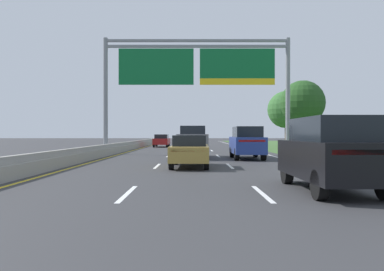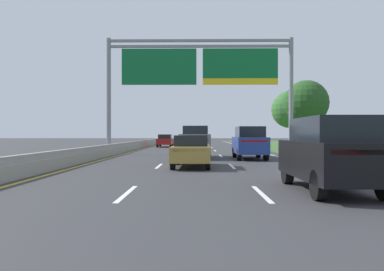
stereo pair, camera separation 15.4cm
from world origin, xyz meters
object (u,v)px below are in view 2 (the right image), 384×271
at_px(pickup_truck_grey, 195,142).
at_px(roadside_tree_mid, 306,103).
at_px(car_blue_right_lane_suv, 249,142).
at_px(roadside_tree_far, 290,110).
at_px(overhead_sign_gantry, 200,72).
at_px(car_red_left_lane_sedan, 165,140).
at_px(car_black_right_lane_suv, 330,153).
at_px(car_gold_centre_lane_sedan, 192,151).

bearing_deg(pickup_truck_grey, roadside_tree_mid, -45.86).
xyz_separation_m(car_blue_right_lane_suv, roadside_tree_far, (8.95, 26.05, 3.77)).
bearing_deg(roadside_tree_far, overhead_sign_gantry, -120.91).
bearing_deg(roadside_tree_mid, pickup_truck_grey, -136.36).
relative_size(car_red_left_lane_sedan, roadside_tree_mid, 0.66).
height_order(car_blue_right_lane_suv, roadside_tree_far, roadside_tree_far).
bearing_deg(overhead_sign_gantry, pickup_truck_grey, -94.20).
bearing_deg(car_red_left_lane_sedan, roadside_tree_mid, -128.66).
bearing_deg(car_black_right_lane_suv, roadside_tree_far, -12.41).
height_order(car_gold_centre_lane_sedan, roadside_tree_far, roadside_tree_far).
distance_m(car_red_left_lane_sedan, roadside_tree_mid, 18.84).
height_order(car_blue_right_lane_suv, car_red_left_lane_sedan, car_blue_right_lane_suv).
relative_size(car_blue_right_lane_suv, car_red_left_lane_sedan, 1.07).
bearing_deg(car_gold_centre_lane_sedan, roadside_tree_mid, -29.94).
bearing_deg(car_blue_right_lane_suv, roadside_tree_far, -18.45).
bearing_deg(car_black_right_lane_suv, roadside_tree_mid, -14.75).
relative_size(pickup_truck_grey, roadside_tree_mid, 0.81).
bearing_deg(car_gold_centre_lane_sedan, roadside_tree_far, -20.03).
relative_size(overhead_sign_gantry, roadside_tree_mid, 2.25).
bearing_deg(car_gold_centre_lane_sedan, pickup_truck_grey, 0.19).
relative_size(car_black_right_lane_suv, roadside_tree_far, 0.64).
height_order(overhead_sign_gantry, car_gold_centre_lane_sedan, overhead_sign_gantry).
height_order(car_gold_centre_lane_sedan, car_black_right_lane_suv, car_black_right_lane_suv).
xyz_separation_m(overhead_sign_gantry, car_black_right_lane_suv, (3.59, -19.89, -5.55)).
xyz_separation_m(car_blue_right_lane_suv, car_black_right_lane_suv, (0.37, -14.16, 0.00)).
height_order(car_blue_right_lane_suv, car_black_right_lane_suv, same).
height_order(overhead_sign_gantry, car_black_right_lane_suv, overhead_sign_gantry).
distance_m(car_blue_right_lane_suv, car_gold_centre_lane_sedan, 7.23).
relative_size(car_gold_centre_lane_sedan, roadside_tree_far, 0.60).
height_order(overhead_sign_gantry, car_blue_right_lane_suv, overhead_sign_gantry).
distance_m(overhead_sign_gantry, car_red_left_lane_sedan, 18.59).
xyz_separation_m(car_black_right_lane_suv, roadside_tree_far, (8.58, 40.21, 3.77)).
bearing_deg(pickup_truck_grey, car_blue_right_lane_suv, -108.44).
distance_m(car_blue_right_lane_suv, car_black_right_lane_suv, 14.16).
bearing_deg(pickup_truck_grey, overhead_sign_gantry, -3.70).
height_order(overhead_sign_gantry, car_red_left_lane_sedan, overhead_sign_gantry).
height_order(pickup_truck_grey, car_gold_centre_lane_sedan, pickup_truck_grey).
bearing_deg(roadside_tree_mid, car_black_right_lane_suv, -104.38).
bearing_deg(overhead_sign_gantry, car_gold_centre_lane_sedan, -92.33).
relative_size(pickup_truck_grey, roadside_tree_far, 0.74).
xyz_separation_m(pickup_truck_grey, car_gold_centre_lane_sedan, (-0.15, -7.42, -0.26)).
relative_size(overhead_sign_gantry, roadside_tree_far, 2.05).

